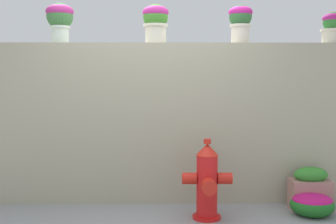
% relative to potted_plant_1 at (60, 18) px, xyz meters
% --- Properties ---
extents(stone_wall, '(5.06, 0.41, 1.93)m').
position_rel_potted_plant_1_xyz_m(stone_wall, '(1.12, 0.02, -1.27)').
color(stone_wall, '#A29B82').
rests_on(stone_wall, ground).
extents(potted_plant_1, '(0.33, 0.33, 0.48)m').
position_rel_potted_plant_1_xyz_m(potted_plant_1, '(0.00, 0.00, 0.00)').
color(potted_plant_1, silver).
rests_on(potted_plant_1, stone_wall).
extents(potted_plant_2, '(0.31, 0.31, 0.47)m').
position_rel_potted_plant_1_xyz_m(potted_plant_2, '(1.15, -0.02, -0.03)').
color(potted_plant_2, beige).
rests_on(potted_plant_2, stone_wall).
extents(potted_plant_3, '(0.29, 0.29, 0.47)m').
position_rel_potted_plant_1_xyz_m(potted_plant_3, '(2.18, 0.02, -0.02)').
color(potted_plant_3, beige).
rests_on(potted_plant_3, stone_wall).
extents(potted_plant_4, '(0.30, 0.30, 0.39)m').
position_rel_potted_plant_1_xyz_m(potted_plant_4, '(3.32, 0.04, -0.09)').
color(potted_plant_4, beige).
rests_on(potted_plant_4, stone_wall).
extents(fire_hydrant, '(0.54, 0.44, 0.87)m').
position_rel_potted_plant_1_xyz_m(fire_hydrant, '(1.71, -0.72, -1.84)').
color(fire_hydrant, red).
rests_on(fire_hydrant, ground).
extents(flower_bush_left, '(0.49, 0.44, 0.25)m').
position_rel_potted_plant_1_xyz_m(flower_bush_left, '(2.89, -0.62, -2.11)').
color(flower_bush_left, '#1D6421').
rests_on(flower_bush_left, ground).
extents(planter_box, '(0.46, 0.27, 0.50)m').
position_rel_potted_plant_1_xyz_m(planter_box, '(2.95, -0.40, -2.00)').
color(planter_box, '#A07265').
rests_on(planter_box, ground).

